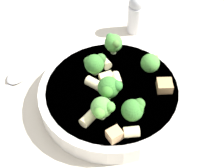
{
  "coord_description": "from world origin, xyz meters",
  "views": [
    {
      "loc": [
        -0.31,
        0.18,
        0.46
      ],
      "look_at": [
        0.0,
        0.0,
        0.05
      ],
      "focal_mm": 50.0,
      "sensor_mm": 36.0,
      "label": 1
    }
  ],
  "objects_px": {
    "broccoli_floret_2": "(151,63)",
    "rigatoni_5": "(131,132)",
    "rigatoni_2": "(116,79)",
    "rigatoni_3": "(89,118)",
    "chicken_chunk_0": "(153,59)",
    "rigatoni_0": "(105,63)",
    "spoon": "(11,83)",
    "broccoli_floret_0": "(102,108)",
    "broccoli_floret_3": "(134,109)",
    "broccoli_floret_1": "(113,43)",
    "pepper_shaker": "(136,14)",
    "broccoli_floret_5": "(109,88)",
    "rigatoni_1": "(104,77)",
    "rigatoni_4": "(94,83)",
    "broccoli_floret_4": "(95,63)",
    "chicken_chunk_2": "(165,86)",
    "pasta_bowl": "(112,93)",
    "chicken_chunk_1": "(114,135)"
  },
  "relations": [
    {
      "from": "broccoli_floret_3",
      "to": "rigatoni_4",
      "type": "bearing_deg",
      "value": 13.32
    },
    {
      "from": "broccoli_floret_0",
      "to": "broccoli_floret_3",
      "type": "distance_m",
      "value": 0.05
    },
    {
      "from": "broccoli_floret_5",
      "to": "rigatoni_0",
      "type": "height_order",
      "value": "broccoli_floret_5"
    },
    {
      "from": "broccoli_floret_1",
      "to": "pepper_shaker",
      "type": "xyz_separation_m",
      "value": [
        0.07,
        -0.1,
        -0.02
      ]
    },
    {
      "from": "broccoli_floret_4",
      "to": "rigatoni_2",
      "type": "height_order",
      "value": "broccoli_floret_4"
    },
    {
      "from": "spoon",
      "to": "rigatoni_1",
      "type": "bearing_deg",
      "value": -127.73
    },
    {
      "from": "rigatoni_2",
      "to": "rigatoni_5",
      "type": "relative_size",
      "value": 0.99
    },
    {
      "from": "broccoli_floret_2",
      "to": "rigatoni_5",
      "type": "height_order",
      "value": "broccoli_floret_2"
    },
    {
      "from": "rigatoni_0",
      "to": "chicken_chunk_0",
      "type": "xyz_separation_m",
      "value": [
        -0.03,
        -0.09,
        -0.0
      ]
    },
    {
      "from": "pasta_bowl",
      "to": "broccoli_floret_5",
      "type": "xyz_separation_m",
      "value": [
        -0.02,
        0.02,
        0.04
      ]
    },
    {
      "from": "pasta_bowl",
      "to": "broccoli_floret_1",
      "type": "distance_m",
      "value": 0.1
    },
    {
      "from": "broccoli_floret_3",
      "to": "broccoli_floret_4",
      "type": "height_order",
      "value": "same"
    },
    {
      "from": "broccoli_floret_1",
      "to": "rigatoni_3",
      "type": "relative_size",
      "value": 1.46
    },
    {
      "from": "broccoli_floret_1",
      "to": "rigatoni_5",
      "type": "height_order",
      "value": "broccoli_floret_1"
    },
    {
      "from": "rigatoni_5",
      "to": "chicken_chunk_0",
      "type": "bearing_deg",
      "value": -46.85
    },
    {
      "from": "broccoli_floret_2",
      "to": "rigatoni_4",
      "type": "bearing_deg",
      "value": 80.67
    },
    {
      "from": "broccoli_floret_2",
      "to": "rigatoni_5",
      "type": "xyz_separation_m",
      "value": [
        -0.1,
        0.11,
        -0.01
      ]
    },
    {
      "from": "broccoli_floret_4",
      "to": "chicken_chunk_1",
      "type": "distance_m",
      "value": 0.15
    },
    {
      "from": "broccoli_floret_4",
      "to": "chicken_chunk_1",
      "type": "relative_size",
      "value": 1.93
    },
    {
      "from": "broccoli_floret_1",
      "to": "broccoli_floret_4",
      "type": "bearing_deg",
      "value": 118.35
    },
    {
      "from": "broccoli_floret_2",
      "to": "rigatoni_2",
      "type": "bearing_deg",
      "value": 83.7
    },
    {
      "from": "rigatoni_5",
      "to": "chicken_chunk_0",
      "type": "distance_m",
      "value": 0.17
    },
    {
      "from": "rigatoni_1",
      "to": "rigatoni_2",
      "type": "bearing_deg",
      "value": -129.58
    },
    {
      "from": "broccoli_floret_0",
      "to": "rigatoni_0",
      "type": "distance_m",
      "value": 0.12
    },
    {
      "from": "broccoli_floret_0",
      "to": "rigatoni_1",
      "type": "height_order",
      "value": "broccoli_floret_0"
    },
    {
      "from": "rigatoni_3",
      "to": "pasta_bowl",
      "type": "bearing_deg",
      "value": -57.77
    },
    {
      "from": "pepper_shaker",
      "to": "chicken_chunk_2",
      "type": "bearing_deg",
      "value": 160.26
    },
    {
      "from": "broccoli_floret_4",
      "to": "rigatoni_5",
      "type": "relative_size",
      "value": 1.71
    },
    {
      "from": "rigatoni_0",
      "to": "pepper_shaker",
      "type": "bearing_deg",
      "value": -53.34
    },
    {
      "from": "rigatoni_0",
      "to": "spoon",
      "type": "bearing_deg",
      "value": 63.38
    },
    {
      "from": "broccoli_floret_5",
      "to": "spoon",
      "type": "height_order",
      "value": "broccoli_floret_5"
    },
    {
      "from": "broccoli_floret_1",
      "to": "rigatoni_3",
      "type": "bearing_deg",
      "value": 135.97
    },
    {
      "from": "broccoli_floret_5",
      "to": "spoon",
      "type": "bearing_deg",
      "value": 40.65
    },
    {
      "from": "rigatoni_4",
      "to": "chicken_chunk_1",
      "type": "relative_size",
      "value": 1.35
    },
    {
      "from": "rigatoni_2",
      "to": "rigatoni_3",
      "type": "height_order",
      "value": "rigatoni_3"
    },
    {
      "from": "broccoli_floret_2",
      "to": "broccoli_floret_5",
      "type": "height_order",
      "value": "broccoli_floret_5"
    },
    {
      "from": "rigatoni_0",
      "to": "rigatoni_2",
      "type": "xyz_separation_m",
      "value": [
        -0.04,
        0.0,
        -0.0
      ]
    },
    {
      "from": "rigatoni_0",
      "to": "rigatoni_2",
      "type": "relative_size",
      "value": 0.83
    },
    {
      "from": "broccoli_floret_3",
      "to": "chicken_chunk_0",
      "type": "distance_m",
      "value": 0.14
    },
    {
      "from": "broccoli_floret_2",
      "to": "rigatoni_2",
      "type": "height_order",
      "value": "broccoli_floret_2"
    },
    {
      "from": "broccoli_floret_5",
      "to": "chicken_chunk_2",
      "type": "relative_size",
      "value": 1.75
    },
    {
      "from": "broccoli_floret_5",
      "to": "rigatoni_3",
      "type": "height_order",
      "value": "broccoli_floret_5"
    },
    {
      "from": "broccoli_floret_5",
      "to": "spoon",
      "type": "xyz_separation_m",
      "value": [
        0.15,
        0.13,
        -0.06
      ]
    },
    {
      "from": "chicken_chunk_0",
      "to": "rigatoni_5",
      "type": "bearing_deg",
      "value": 133.15
    },
    {
      "from": "broccoli_floret_1",
      "to": "broccoli_floret_3",
      "type": "relative_size",
      "value": 1.01
    },
    {
      "from": "rigatoni_2",
      "to": "chicken_chunk_2",
      "type": "distance_m",
      "value": 0.09
    },
    {
      "from": "broccoli_floret_4",
      "to": "rigatoni_3",
      "type": "bearing_deg",
      "value": 146.36
    },
    {
      "from": "broccoli_floret_4",
      "to": "chicken_chunk_2",
      "type": "xyz_separation_m",
      "value": [
        -0.1,
        -0.09,
        -0.02
      ]
    },
    {
      "from": "broccoli_floret_2",
      "to": "spoon",
      "type": "relative_size",
      "value": 0.26
    },
    {
      "from": "rigatoni_1",
      "to": "spoon",
      "type": "relative_size",
      "value": 0.15
    }
  ]
}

